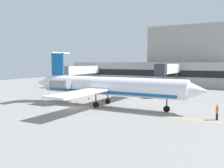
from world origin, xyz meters
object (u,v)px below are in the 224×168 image
at_px(baggage_tug, 148,92).
at_px(marshaller, 217,112).
at_px(belt_loader, 185,89).
at_px(pushback_tractor, 77,91).
at_px(regional_jet, 106,86).

xyz_separation_m(baggage_tug, marshaller, (14.60, -14.49, -0.04)).
height_order(baggage_tug, belt_loader, belt_loader).
height_order(baggage_tug, pushback_tractor, baggage_tug).
distance_m(regional_jet, pushback_tractor, 14.90).
bearing_deg(marshaller, baggage_tug, 135.21).
bearing_deg(pushback_tractor, marshaller, -18.64).
xyz_separation_m(regional_jet, baggage_tug, (2.12, 13.08, -2.23)).
bearing_deg(baggage_tug, pushback_tractor, -161.54).
bearing_deg(marshaller, regional_jet, 175.18).
xyz_separation_m(regional_jet, marshaller, (16.72, -1.41, -2.27)).
relative_size(pushback_tractor, belt_loader, 0.86).
distance_m(pushback_tractor, belt_loader, 23.78).
height_order(pushback_tractor, marshaller, pushback_tractor).
bearing_deg(pushback_tractor, regional_jet, -34.44).
height_order(baggage_tug, marshaller, baggage_tug).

